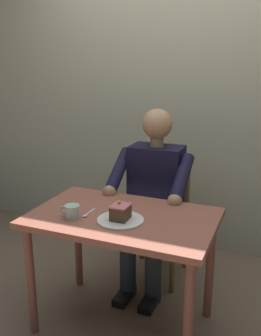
{
  "coord_description": "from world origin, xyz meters",
  "views": [
    {
      "loc": [
        -0.79,
        1.81,
        1.56
      ],
      "look_at": [
        -0.01,
        -0.1,
        0.97
      ],
      "focal_mm": 40.55,
      "sensor_mm": 36.0,
      "label": 1
    }
  ],
  "objects": [
    {
      "name": "coffee_cup",
      "position": [
        0.24,
        0.14,
        0.76
      ],
      "size": [
        0.12,
        0.08,
        0.08
      ],
      "color": "#B0CEBD",
      "rests_on": "dining_table"
    },
    {
      "name": "dining_table",
      "position": [
        0.0,
        0.0,
        0.62
      ],
      "size": [
        1.04,
        0.66,
        0.72
      ],
      "color": "#9A5643",
      "rests_on": "ground"
    },
    {
      "name": "dessert_spoon",
      "position": [
        0.19,
        0.07,
        0.72
      ],
      "size": [
        0.03,
        0.14,
        0.01
      ],
      "color": "silver",
      "rests_on": "dining_table"
    },
    {
      "name": "cafe_rear_panel",
      "position": [
        0.0,
        -1.23,
        1.5
      ],
      "size": [
        6.4,
        0.12,
        3.0
      ],
      "primitive_type": "cube",
      "color": "#B7B599",
      "rests_on": "ground"
    },
    {
      "name": "chair",
      "position": [
        0.0,
        -0.68,
        0.49
      ],
      "size": [
        0.42,
        0.42,
        0.9
      ],
      "color": "olive",
      "rests_on": "ground"
    },
    {
      "name": "ground_plane",
      "position": [
        0.0,
        0.0,
        0.0
      ],
      "size": [
        14.0,
        14.0,
        0.0
      ],
      "primitive_type": "plane",
      "color": "#7B6550"
    },
    {
      "name": "cake_slice",
      "position": [
        -0.02,
        0.08,
        0.77
      ],
      "size": [
        0.09,
        0.11,
        0.1
      ],
      "color": "#513623",
      "rests_on": "dessert_plate"
    },
    {
      "name": "seated_person",
      "position": [
        0.0,
        -0.51,
        0.65
      ],
      "size": [
        0.53,
        0.58,
        1.25
      ],
      "color": "black",
      "rests_on": "ground"
    },
    {
      "name": "dessert_plate",
      "position": [
        -0.02,
        0.08,
        0.72
      ],
      "size": [
        0.25,
        0.25,
        0.01
      ],
      "primitive_type": "cylinder",
      "color": "white",
      "rests_on": "dining_table"
    }
  ]
}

